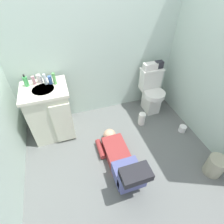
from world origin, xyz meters
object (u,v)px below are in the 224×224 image
toilet (151,92)px  trash_can (215,166)px  bottle_pink (34,80)px  toiletry_bag (159,64)px  faucet (42,79)px  paper_towel_roll (142,119)px  bottle_white (39,79)px  soap_dispenser (26,81)px  bottle_clear (45,79)px  tissue_box (150,66)px  person_plumber (121,161)px  bottle_blue (50,80)px  bottle_green (54,79)px  vanity_cabinet (51,112)px  toilet_paper_roll (182,129)px

toilet → trash_can: size_ratio=2.73×
bottle_pink → toilet: bearing=-2.4°
toiletry_bag → faucet: bearing=-179.8°
paper_towel_roll → bottle_white: bearing=163.2°
faucet → soap_dispenser: (-0.19, -0.02, 0.02)m
bottle_white → bottle_clear: bottle_clear is taller
faucet → tissue_box: size_ratio=0.45×
tissue_box → toiletry_bag: (0.15, 0.00, 0.01)m
toilet → bottle_white: bearing=176.7°
bottle_pink → person_plumber: bearing=-51.4°
toiletry_bag → bottle_blue: bearing=-177.9°
tissue_box → toiletry_bag: size_ratio=1.77×
person_plumber → bottle_green: bottle_green is taller
person_plumber → toiletry_bag: bearing=46.9°
toilet → vanity_cabinet: size_ratio=0.91×
toiletry_bag → paper_towel_roll: toiletry_bag is taller
person_plumber → bottle_green: bearing=120.8°
toilet → toiletry_bag: size_ratio=6.05×
tissue_box → bottle_pink: (-1.71, -0.02, 0.08)m
bottle_pink → bottle_clear: size_ratio=0.80×
bottle_green → toilet_paper_roll: bearing=-21.0°
person_plumber → bottle_pink: size_ratio=9.06×
toiletry_bag → toilet: bearing=-139.2°
trash_can → toilet: bearing=97.6°
bottle_blue → bottle_clear: bearing=177.7°
tissue_box → paper_towel_roll: size_ratio=1.03×
toilet → bottle_pink: bottle_pink is taller
tissue_box → paper_towel_roll: tissue_box is taller
vanity_cabinet → trash_can: 2.29m
soap_dispenser → bottle_pink: 0.09m
tissue_box → paper_towel_roll: bearing=-121.9°
toiletry_bag → toilet_paper_roll: (0.14, -0.76, -0.76)m
soap_dispenser → trash_can: size_ratio=0.60×
soap_dispenser → bottle_clear: soap_dispenser is taller
toilet → bottle_white: 1.77m
vanity_cabinet → bottle_green: size_ratio=5.16×
tissue_box → bottle_blue: size_ratio=2.04×
soap_dispenser → trash_can: soap_dispenser is taller
person_plumber → bottle_blue: 1.39m
tissue_box → faucet: bearing=-179.8°
vanity_cabinet → bottle_green: (0.16, 0.06, 0.48)m
faucet → person_plumber: bearing=-55.0°
toilet → faucet: bearing=177.1°
soap_dispenser → bottle_green: (0.35, -0.07, 0.01)m
person_plumber → bottle_pink: 1.53m
toilet → trash_can: toilet is taller
vanity_cabinet → tissue_box: 1.66m
faucet → person_plumber: faucet is taller
bottle_clear → bottle_blue: 0.06m
vanity_cabinet → bottle_pink: bottle_pink is taller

